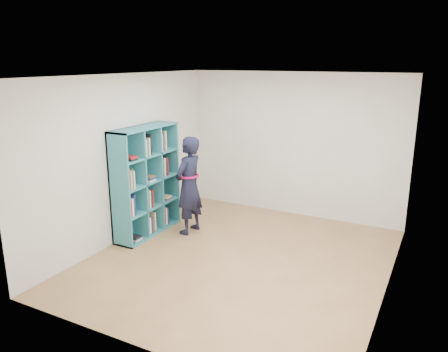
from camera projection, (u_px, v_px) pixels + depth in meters
The scene contains 9 objects.
floor at pixel (239, 260), 6.31m from camera, with size 4.50×4.50×0.00m, color olive.
ceiling at pixel (241, 76), 5.63m from camera, with size 4.50×4.50×0.00m, color white.
wall_left at pixel (126, 158), 6.87m from camera, with size 0.02×4.50×2.60m, color beige.
wall_right at pixel (395, 193), 5.08m from camera, with size 0.02×4.50×2.60m, color beige.
wall_back at pixel (294, 145), 7.90m from camera, with size 4.00×0.02×2.60m, color beige.
wall_front at pixel (136, 227), 4.05m from camera, with size 4.00×0.02×2.60m, color beige.
bookshelf at pixel (145, 182), 7.09m from camera, with size 0.39×1.34×1.78m.
person at pixel (189, 185), 7.12m from camera, with size 0.42×0.61×1.62m.
smartphone at pixel (185, 177), 7.23m from camera, with size 0.02×0.10×0.14m.
Camera 1 is at (2.48, -5.22, 2.81)m, focal length 35.00 mm.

